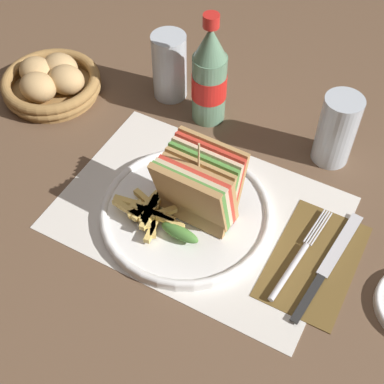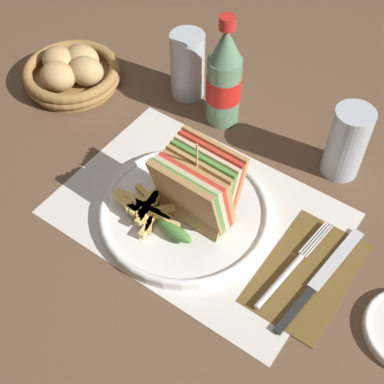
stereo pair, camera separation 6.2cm
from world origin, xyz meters
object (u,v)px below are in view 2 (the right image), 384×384
object	(u,v)px
plate_main	(185,212)
glass_near	(347,142)
glass_far	(188,69)
bread_basket	(72,72)
fork	(288,271)
club_sandwich	(196,190)
coke_bottle_near	(224,79)
knife	(320,280)

from	to	relation	value
plate_main	glass_near	size ratio (longest dim) A/B	2.09
glass_far	bread_basket	distance (m)	0.23
glass_far	fork	bearing A→B (deg)	-34.68
club_sandwich	glass_near	size ratio (longest dim) A/B	1.19
coke_bottle_near	glass_far	distance (m)	0.10
club_sandwich	bread_basket	world-z (taller)	club_sandwich
knife	glass_near	size ratio (longest dim) A/B	1.69
knife	glass_near	bearing A→B (deg)	114.28
club_sandwich	glass_far	bearing A→B (deg)	127.99
glass_near	glass_far	bearing A→B (deg)	177.74
club_sandwich	coke_bottle_near	bearing A→B (deg)	113.36
plate_main	fork	bearing A→B (deg)	0.09
knife	club_sandwich	bearing A→B (deg)	-171.12
fork	coke_bottle_near	size ratio (longest dim) A/B	0.87
glass_near	knife	bearing A→B (deg)	-71.61
club_sandwich	fork	world-z (taller)	club_sandwich
knife	plate_main	bearing A→B (deg)	-170.23
glass_near	bread_basket	xyz separation A→B (m)	(-0.52, -0.09, -0.04)
club_sandwich	knife	bearing A→B (deg)	2.99
club_sandwich	coke_bottle_near	distance (m)	0.24
plate_main	glass_far	size ratio (longest dim) A/B	2.09
coke_bottle_near	bread_basket	xyz separation A→B (m)	(-0.29, -0.08, -0.06)
coke_bottle_near	glass_far	bearing A→B (deg)	166.87
plate_main	coke_bottle_near	bearing A→B (deg)	108.81
coke_bottle_near	bread_basket	bearing A→B (deg)	-163.92
fork	knife	xyz separation A→B (m)	(0.04, 0.02, -0.00)
glass_far	plate_main	bearing A→B (deg)	-55.34
fork	coke_bottle_near	world-z (taller)	coke_bottle_near
plate_main	bread_basket	world-z (taller)	bread_basket
fork	bread_basket	world-z (taller)	bread_basket
knife	glass_far	bearing A→B (deg)	155.88
plate_main	glass_far	world-z (taller)	glass_far
plate_main	glass_near	world-z (taller)	glass_near
plate_main	fork	xyz separation A→B (m)	(0.18, 0.00, -0.00)
glass_near	club_sandwich	bearing A→B (deg)	-121.15
coke_bottle_near	fork	bearing A→B (deg)	-40.57
fork	glass_far	xyz separation A→B (m)	(-0.35, 0.24, 0.05)
glass_near	glass_far	world-z (taller)	same
club_sandwich	glass_near	bearing A→B (deg)	58.85
knife	coke_bottle_near	xyz separation A→B (m)	(-0.30, 0.21, 0.09)
plate_main	knife	distance (m)	0.23
knife	bread_basket	distance (m)	0.61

